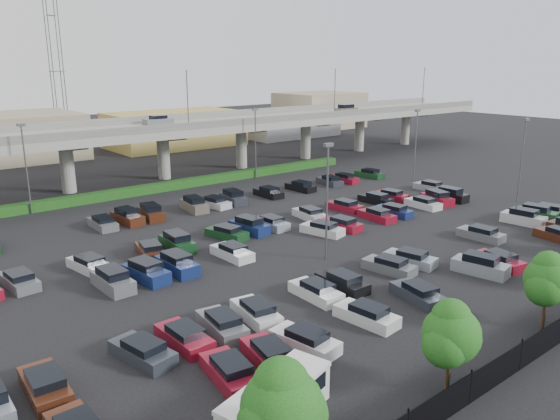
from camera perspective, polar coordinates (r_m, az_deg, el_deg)
name	(u,v)px	position (r m, az deg, el deg)	size (l,w,h in m)	color
ground	(270,237)	(54.35, -1.04, -2.85)	(280.00, 280.00, 0.00)	black
overpass	(129,135)	(79.94, -15.55, 7.58)	(150.00, 13.00, 15.80)	gray
hedge	(155,188)	(74.83, -12.91, 2.26)	(66.00, 1.60, 1.10)	#113D14
fence	(554,335)	(37.69, 26.68, -11.58)	(70.00, 0.10, 2.00)	black
tree_row	(541,284)	(37.84, 25.62, -7.01)	(65.07, 3.66, 5.94)	#332316
shuttle_bus	(276,402)	(27.65, -0.41, -19.44)	(6.93, 3.97, 2.11)	silver
parked_cars	(298,240)	(51.60, 1.85, -3.14)	(62.99, 36.66, 1.67)	#2D323B
light_poles	(223,178)	(52.00, -6.02, 3.36)	(66.90, 48.38, 10.30)	#4F5055
distant_buildings	(126,131)	(112.44, -15.75, 7.98)	(138.00, 24.00, 9.00)	gray
comm_tower	(56,68)	(120.22, -22.33, 13.55)	(2.40, 2.40, 30.00)	#4F5055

